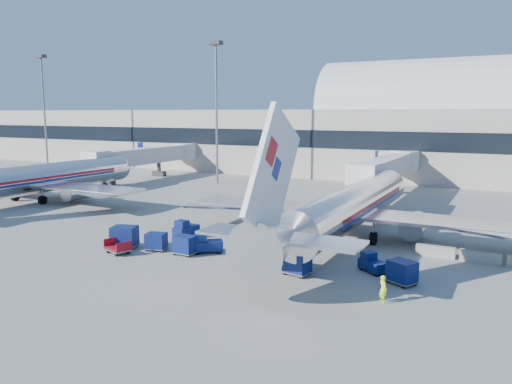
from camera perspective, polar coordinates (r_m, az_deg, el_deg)
The scene contains 20 objects.
ground at distance 46.65m, azimuth -3.10°, elevation -5.13°, with size 260.00×260.00×0.00m, color gray.
terminal at distance 101.78m, azimuth 6.45°, elevation 6.78°, with size 170.00×28.15×21.00m.
airliner_main at distance 46.10m, azimuth 10.55°, elevation -1.71°, with size 32.00×37.26×12.07m.
airliner_mid at distance 70.68m, azimuth -24.04°, elevation 1.35°, with size 32.00×37.26×12.07m.
jetbridge_near at distance 71.78m, azimuth 14.95°, elevation 2.74°, with size 4.40×27.50×6.25m.
jetbridge_mid at distance 90.68m, azimuth -11.95°, elevation 4.10°, with size 4.40×27.50×6.25m.
mast_far_west at distance 108.03m, azimuth -23.14°, elevation 10.10°, with size 2.00×1.20×22.60m.
mast_west at distance 81.34m, azimuth -4.56°, elevation 11.38°, with size 2.00×1.20×22.60m.
barrier_near at distance 42.62m, azimuth 19.82°, elevation -6.40°, with size 3.00×0.55×0.90m, color #9E9E96.
barrier_mid at distance 42.34m, azimuth 24.28°, elevation -6.77°, with size 3.00×0.55×0.90m, color #9E9E96.
tug_lead at distance 41.50m, azimuth -5.69°, elevation -5.91°, with size 2.73×2.46×1.61m.
tug_right at distance 37.41m, azimuth 13.12°, elevation -7.93°, with size 2.37×2.12×1.40m.
tug_left at distance 46.93m, azimuth -8.08°, elevation -4.19°, with size 1.55×2.62×1.62m.
cart_train_a at distance 41.02m, azimuth -8.10°, elevation -5.99°, with size 1.82×1.41×1.56m.
cart_train_b at distance 42.70m, azimuth -11.33°, elevation -5.53°, with size 1.94×1.65×1.49m.
cart_train_c at distance 43.97m, azimuth -14.79°, elevation -4.94°, with size 2.55×2.23×1.89m.
cart_solo_near at distance 35.84m, azimuth 4.72°, elevation -8.09°, with size 2.07×1.73×1.62m.
cart_solo_far at distance 35.25m, azimuth 16.35°, elevation -8.74°, with size 2.26×2.08×1.61m.
cart_open_red at distance 42.62m, azimuth -15.47°, elevation -6.26°, with size 2.42×2.01×0.56m.
ramp_worker at distance 31.70m, azimuth 14.32°, elevation -10.68°, with size 0.62×0.41×1.71m, color #B8E718.
Camera 1 is at (23.16, -38.87, 11.38)m, focal length 35.00 mm.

